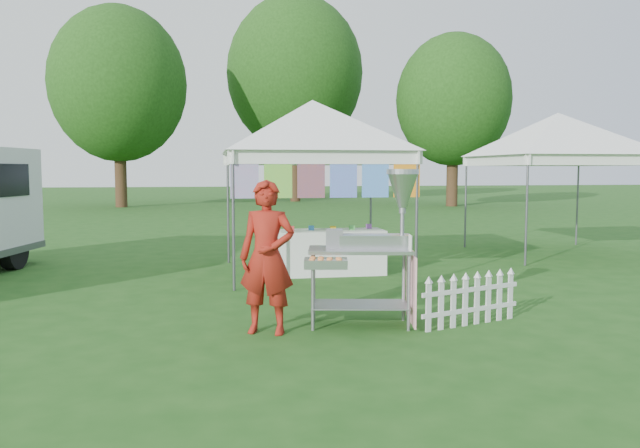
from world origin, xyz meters
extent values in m
plane|color=#1C4B15|center=(0.00, 0.00, 0.00)|extent=(120.00, 120.00, 0.00)
cylinder|color=#59595E|center=(-1.42, 2.08, 1.05)|extent=(0.04, 0.04, 2.10)
cylinder|color=#59595E|center=(1.42, 2.08, 1.05)|extent=(0.04, 0.04, 2.10)
cylinder|color=#59595E|center=(-1.42, 4.92, 1.05)|extent=(0.04, 0.04, 2.10)
cylinder|color=#59595E|center=(1.42, 4.92, 1.05)|extent=(0.04, 0.04, 2.10)
cube|color=white|center=(0.00, 2.08, 2.00)|extent=(3.00, 0.03, 0.22)
cube|color=white|center=(0.00, 4.92, 2.00)|extent=(3.00, 0.03, 0.22)
pyramid|color=white|center=(0.00, 3.50, 3.00)|extent=(4.24, 4.24, 0.90)
cylinder|color=#59595E|center=(0.00, 2.08, 2.08)|extent=(3.00, 0.03, 0.03)
cube|color=#36BCCC|center=(-1.25, 2.08, 1.73)|extent=(0.42, 0.01, 0.70)
cube|color=green|center=(-0.75, 2.08, 1.73)|extent=(0.42, 0.01, 0.70)
cube|color=#EB5F0C|center=(-0.25, 2.08, 1.73)|extent=(0.42, 0.01, 0.70)
cube|color=purple|center=(0.25, 2.08, 1.73)|extent=(0.42, 0.01, 0.70)
cube|color=blue|center=(0.75, 2.08, 1.73)|extent=(0.42, 0.01, 0.70)
cube|color=orange|center=(1.25, 2.08, 1.73)|extent=(0.42, 0.01, 0.70)
cylinder|color=#59595E|center=(4.08, 3.58, 1.05)|extent=(0.04, 0.04, 2.10)
cylinder|color=#59595E|center=(4.08, 6.42, 1.05)|extent=(0.04, 0.04, 2.10)
cylinder|color=#59595E|center=(6.92, 6.42, 1.05)|extent=(0.04, 0.04, 2.10)
cube|color=white|center=(5.50, 3.58, 2.00)|extent=(3.00, 0.03, 0.22)
cube|color=white|center=(5.50, 6.42, 2.00)|extent=(3.00, 0.03, 0.22)
pyramid|color=white|center=(5.50, 5.00, 3.00)|extent=(4.24, 4.24, 0.90)
cylinder|color=#59595E|center=(5.50, 3.58, 2.08)|extent=(3.00, 0.03, 0.03)
cylinder|color=#3D2316|center=(-6.00, 24.00, 1.98)|extent=(0.56, 0.56, 3.96)
ellipsoid|color=#285F1A|center=(-6.00, 24.00, 5.85)|extent=(6.40, 6.40, 7.36)
cylinder|color=#3D2316|center=(3.00, 28.00, 2.42)|extent=(0.56, 0.56, 4.84)
ellipsoid|color=#285F1A|center=(3.00, 28.00, 7.15)|extent=(7.60, 7.60, 8.74)
cylinder|color=#3D2316|center=(10.00, 22.00, 1.76)|extent=(0.56, 0.56, 3.52)
ellipsoid|color=#285F1A|center=(10.00, 22.00, 5.20)|extent=(5.60, 5.60, 6.44)
cylinder|color=gray|center=(-0.63, -0.42, 0.44)|extent=(0.05, 0.05, 0.88)
cylinder|color=gray|center=(0.42, -0.62, 0.44)|extent=(0.05, 0.05, 0.88)
cylinder|color=gray|center=(-0.54, 0.06, 0.44)|extent=(0.05, 0.05, 0.88)
cylinder|color=gray|center=(0.51, -0.14, 0.44)|extent=(0.05, 0.05, 0.88)
cube|color=gray|center=(-0.06, -0.28, 0.25)|extent=(1.20, 0.75, 0.01)
cube|color=#B7B7BC|center=(-0.06, -0.28, 0.88)|extent=(1.26, 0.79, 0.04)
cube|color=#B7B7BC|center=(0.12, -0.26, 0.98)|extent=(0.86, 0.39, 0.15)
cube|color=gray|center=(-0.34, -0.18, 1.01)|extent=(0.23, 0.25, 0.22)
cylinder|color=gray|center=(0.43, -0.32, 1.32)|extent=(0.06, 0.06, 0.88)
cone|color=#B7B7BC|center=(0.43, -0.32, 1.57)|extent=(0.41, 0.41, 0.39)
cylinder|color=#B7B7BC|center=(0.43, -0.32, 1.78)|extent=(0.43, 0.43, 0.06)
cube|color=#B7B7BC|center=(-0.51, -0.58, 0.78)|extent=(0.52, 0.38, 0.10)
cube|color=pink|center=(0.53, -0.39, 0.44)|extent=(0.15, 0.73, 0.79)
cube|color=white|center=(0.42, -0.65, 1.00)|extent=(0.04, 0.14, 0.18)
imported|color=maroon|center=(-1.15, -0.44, 0.85)|extent=(0.72, 0.59, 1.70)
cylinder|color=black|center=(-5.29, 4.77, 0.36)|extent=(0.36, 0.74, 0.71)
cube|color=silver|center=(0.63, -0.70, 0.28)|extent=(0.07, 0.04, 0.56)
cube|color=silver|center=(0.80, -0.64, 0.28)|extent=(0.07, 0.04, 0.56)
cube|color=silver|center=(0.96, -0.58, 0.28)|extent=(0.07, 0.04, 0.56)
cube|color=silver|center=(1.13, -0.52, 0.28)|extent=(0.07, 0.04, 0.56)
cube|color=silver|center=(1.30, -0.47, 0.28)|extent=(0.07, 0.04, 0.56)
cube|color=silver|center=(1.47, -0.41, 0.28)|extent=(0.07, 0.04, 0.56)
cube|color=silver|center=(1.64, -0.35, 0.28)|extent=(0.07, 0.04, 0.56)
cube|color=silver|center=(1.81, -0.29, 0.28)|extent=(0.07, 0.04, 0.56)
cube|color=silver|center=(1.22, -0.49, 0.18)|extent=(1.37, 0.50, 0.05)
cube|color=silver|center=(1.22, -0.49, 0.42)|extent=(1.37, 0.50, 0.05)
cube|color=white|center=(0.30, 3.29, 0.38)|extent=(1.80, 0.70, 0.77)
camera|label=1|loc=(-1.74, -7.22, 1.81)|focal=35.00mm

